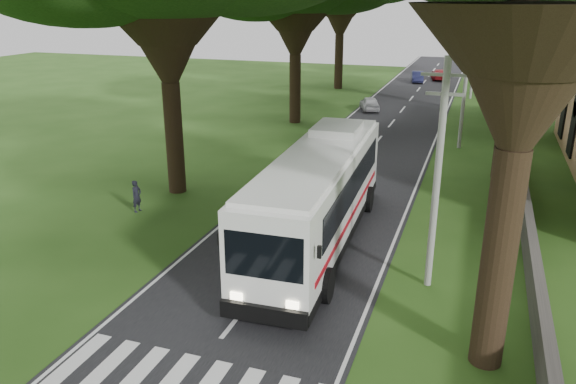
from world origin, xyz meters
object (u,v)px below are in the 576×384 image
Objects in this scene: pole_far at (475,56)px; pole_mid at (465,86)px; distant_car_b at (418,77)px; distant_car_a at (370,103)px; distant_car_c at (439,74)px; coach_bus at (319,195)px; pedestrian at (137,196)px; pole_near at (438,173)px.

pole_mid is at bearing -90.00° from pole_far.
distant_car_b is (-6.30, 9.45, -3.55)m from pole_far.
pole_far is 12.91m from distant_car_a.
coach_bus is at bearing 80.06° from distant_car_c.
distant_car_b is (1.96, 18.72, -0.01)m from distant_car_a.
pole_mid reaches higher than pedestrian.
pole_far is at bearing -151.18° from distant_car_a.
pedestrian is (-13.82, 2.78, -3.41)m from pole_near.
distant_car_c is at bearing 87.03° from coach_bus.
pole_near is at bearing -90.00° from pole_mid.
distant_car_c is (2.22, 2.75, 0.02)m from distant_car_b.
pedestrian is at bearing -110.38° from pole_far.
coach_bus reaches higher than pedestrian.
pole_mid is 20.00m from pole_far.
distant_car_c is (-4.08, 32.20, -3.53)m from pole_mid.
coach_bus is (-4.70, -17.86, -2.05)m from pole_mid.
distant_car_a is 2.34× the size of pedestrian.
pole_near is 49.98m from distant_car_b.
coach_bus is at bearing -104.75° from pole_mid.
pole_far is 0.59× the size of coach_bus.
pedestrian is at bearing 168.63° from pole_near.
pole_near is 5.20× the size of pedestrian.
pole_mid is 30.32m from distant_car_b.
pole_mid reaches higher than distant_car_b.
coach_bus is at bearing -96.76° from distant_car_b.
distant_car_b is 2.39× the size of pedestrian.
distant_car_c is (0.62, 50.06, -1.48)m from coach_bus.
coach_bus is at bearing 155.50° from pole_near.
pole_far is at bearing 99.26° from distant_car_c.
pedestrian is (-5.57, -27.95, 0.13)m from distant_car_a.
distant_car_a is at bearing 105.04° from pole_near.
coach_bus reaches higher than distant_car_c.
distant_car_c is (4.18, 21.47, 0.01)m from distant_car_a.
pole_far is 2.18× the size of distant_car_b.
pole_mid is 18.58m from coach_bus.
pole_far reaches higher than distant_car_a.
pedestrian reaches higher than distant_car_c.
pole_near is 1.00× the size of pole_mid.
pole_mid is at bearing 72.99° from coach_bus.
distant_car_a is 21.87m from distant_car_c.
distant_car_a is at bearing -104.66° from distant_car_b.
pole_far reaches higher than pedestrian.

